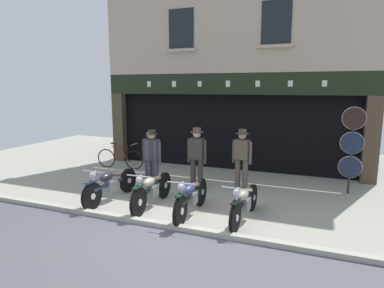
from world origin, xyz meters
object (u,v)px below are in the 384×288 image
salesman_left (151,157)px  advert_board_near (172,121)px  tyre_sign_pole (352,144)px  motorcycle_center_left (152,189)px  salesman_right (242,157)px  motorcycle_left (111,184)px  leaning_bicycle (120,158)px  assistant_far_right (152,156)px  advert_board_far (145,120)px  motorcycle_center_right (244,202)px  motorcycle_center (191,197)px  shopkeeper_center (197,156)px

salesman_left → advert_board_near: size_ratio=1.71×
tyre_sign_pole → motorcycle_center_left: bearing=-148.1°
salesman_right → salesman_left: bearing=24.1°
salesman_left → tyre_sign_pole: size_ratio=0.70×
motorcycle_left → leaning_bicycle: motorcycle_left is taller
leaning_bicycle → motorcycle_left: bearing=24.1°
assistant_far_right → advert_board_far: size_ratio=1.62×
motorcycle_center_right → advert_board_near: 5.87m
motorcycle_center_left → advert_board_far: advert_board_far is taller
assistant_far_right → tyre_sign_pole: 5.37m
motorcycle_center → tyre_sign_pole: bearing=-140.2°
assistant_far_right → motorcycle_center_right: bearing=162.0°
motorcycle_center_right → advert_board_far: 6.62m
motorcycle_center → salesman_left: 2.37m
shopkeeper_center → leaning_bicycle: shopkeeper_center is taller
motorcycle_center → advert_board_near: (-2.54, 4.52, 1.17)m
tyre_sign_pole → shopkeeper_center: bearing=-163.3°
motorcycle_center_right → advert_board_near: (-3.71, 4.39, 1.18)m
advert_board_far → shopkeeper_center: bearing=-41.3°
advert_board_near → advert_board_far: bearing=180.0°
motorcycle_center_right → salesman_left: salesman_left is taller
motorcycle_center_right → motorcycle_center_left: bearing=2.7°
assistant_far_right → advert_board_near: size_ratio=1.74×
assistant_far_right → advert_board_near: advert_board_near is taller
assistant_far_right → tyre_sign_pole: tyre_sign_pole is taller
motorcycle_left → advert_board_far: (-1.39, 4.34, 1.15)m
salesman_right → advert_board_far: (-4.30, 2.38, 0.62)m
motorcycle_center → assistant_far_right: 2.32m
shopkeeper_center → tyre_sign_pole: bearing=-161.4°
motorcycle_center_left → assistant_far_right: assistant_far_right is taller
motorcycle_center_right → salesman_right: 2.15m
salesman_right → assistant_far_right: 2.48m
salesman_left → assistant_far_right: 0.06m
salesman_left → assistant_far_right: (0.06, -0.01, 0.01)m
motorcycle_left → tyre_sign_pole: size_ratio=0.89×
salesman_left → salesman_right: (2.44, 0.67, 0.05)m
salesman_left → salesman_right: 2.53m
salesman_right → advert_board_near: size_ratio=1.79×
advert_board_far → leaning_bicycle: bearing=-102.5°
salesman_left → shopkeeper_center: size_ratio=0.94×
motorcycle_left → leaning_bicycle: (-1.69, 2.97, -0.06)m
leaning_bicycle → motorcycle_center_left: bearing=38.4°
tyre_sign_pole → motorcycle_center: bearing=-139.1°
motorcycle_left → salesman_left: (0.46, 1.29, 0.49)m
tyre_sign_pole → motorcycle_left: bearing=-153.9°
advert_board_far → advert_board_near: bearing=-0.0°
motorcycle_center → advert_board_near: 5.31m
motorcycle_center → tyre_sign_pole: size_ratio=0.86×
motorcycle_center_right → advert_board_far: size_ratio=1.88×
motorcycle_center_left → salesman_right: bearing=-132.3°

